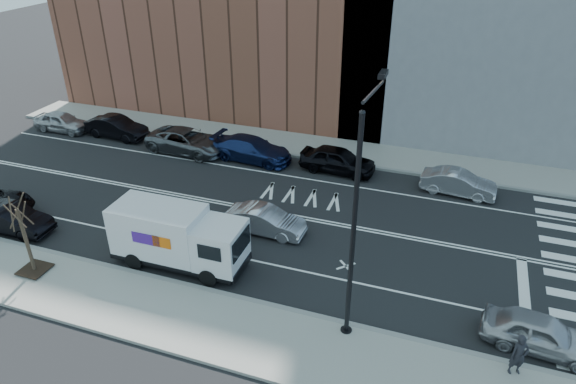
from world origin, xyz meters
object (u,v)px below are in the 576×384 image
Objects in this scene: near_parked_front at (541,333)px; far_parked_b at (117,127)px; driving_sedan at (265,221)px; fedex_van at (178,237)px; pedestrian at (519,355)px; far_parked_a at (62,122)px.

far_parked_b is at bearing 72.07° from near_parked_front.
near_parked_front is (26.73, -11.71, -0.04)m from far_parked_b.
fedex_van is at bearing 145.52° from driving_sedan.
pedestrian reaches higher than near_parked_front.
far_parked_b reaches higher than driving_sedan.
far_parked_a is 33.05m from pedestrian.
near_parked_front is 1.90m from pedestrian.
far_parked_b is (4.48, 0.31, 0.04)m from far_parked_a.
pedestrian is at bearing -113.23° from far_parked_a.
far_parked_a is at bearing 75.67° from near_parked_front.
near_parked_front is (12.38, -3.89, 0.04)m from driving_sedan.
far_parked_b is 29.19m from near_parked_front.
far_parked_b is (-11.63, 11.56, -0.73)m from fedex_van.
far_parked_a reaches higher than near_parked_front.
far_parked_b is 16.35m from driving_sedan.
pedestrian is (-0.86, -1.67, 0.27)m from near_parked_front.
pedestrian reaches higher than far_parked_b.
driving_sedan is 2.46× the size of pedestrian.
far_parked_b reaches higher than far_parked_a.
pedestrian is (11.52, -5.56, 0.30)m from driving_sedan.
driving_sedan is 12.79m from pedestrian.
driving_sedan is at bearing 53.33° from fedex_van.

